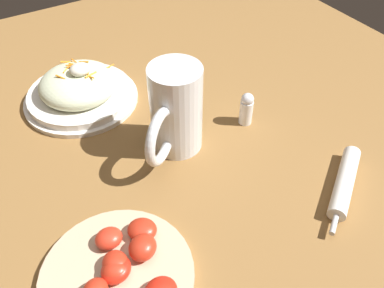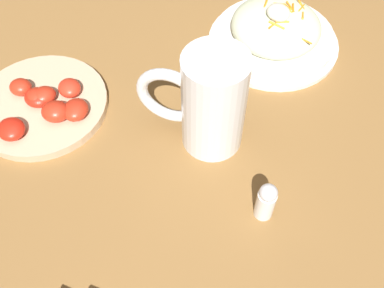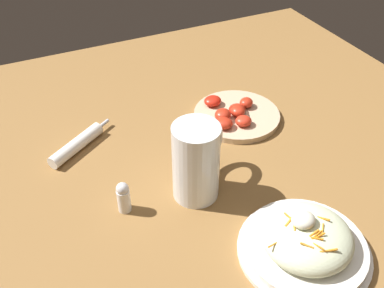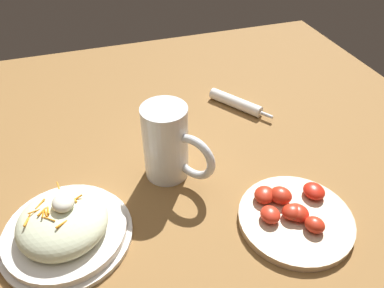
# 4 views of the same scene
# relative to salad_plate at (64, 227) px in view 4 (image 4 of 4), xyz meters

# --- Properties ---
(ground_plane) EXTENTS (1.43, 1.43, 0.00)m
(ground_plane) POSITION_rel_salad_plate_xyz_m (0.07, -0.24, -0.03)
(ground_plane) COLOR olive
(salad_plate) EXTENTS (0.24, 0.24, 0.09)m
(salad_plate) POSITION_rel_salad_plate_xyz_m (0.00, 0.00, 0.00)
(salad_plate) COLOR white
(salad_plate) RESTS_ON ground_plane
(beer_mug) EXTENTS (0.15, 0.13, 0.17)m
(beer_mug) POSITION_rel_salad_plate_xyz_m (0.11, -0.22, 0.05)
(beer_mug) COLOR white
(beer_mug) RESTS_ON ground_plane
(napkin_roll) EXTENTS (0.17, 0.12, 0.03)m
(napkin_roll) POSITION_rel_salad_plate_xyz_m (0.30, -0.46, -0.02)
(napkin_roll) COLOR white
(napkin_roll) RESTS_ON ground_plane
(tomato_plate) EXTENTS (0.22, 0.22, 0.04)m
(tomato_plate) POSITION_rel_salad_plate_xyz_m (-0.09, -0.41, -0.02)
(tomato_plate) COLOR #D1B28E
(tomato_plate) RESTS_ON ground_plane
(salt_shaker) EXTENTS (0.03, 0.03, 0.07)m
(salt_shaker) POSITION_rel_salad_plate_xyz_m (0.26, -0.24, 0.01)
(salt_shaker) COLOR white
(salt_shaker) RESTS_ON ground_plane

